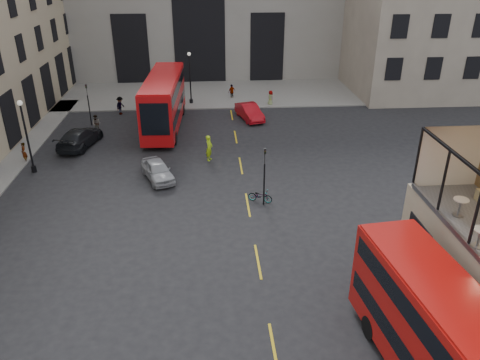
{
  "coord_description": "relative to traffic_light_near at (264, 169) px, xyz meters",
  "views": [
    {
      "loc": [
        -4.36,
        -13.64,
        14.37
      ],
      "look_at": [
        -2.68,
        9.49,
        3.0
      ],
      "focal_mm": 35.0,
      "sensor_mm": 36.0,
      "label": 1
    }
  ],
  "objects": [
    {
      "name": "ground",
      "position": [
        1.0,
        -12.0,
        -2.42
      ],
      "size": [
        140.0,
        140.0,
        0.0
      ],
      "primitive_type": "plane",
      "color": "black",
      "rests_on": "ground"
    },
    {
      "name": "pavement_far",
      "position": [
        -5.0,
        26.0,
        -2.36
      ],
      "size": [
        40.0,
        12.0,
        0.12
      ],
      "primitive_type": "cube",
      "color": "slate",
      "rests_on": "ground"
    },
    {
      "name": "traffic_light_near",
      "position": [
        0.0,
        0.0,
        0.0
      ],
      "size": [
        0.16,
        0.2,
        3.8
      ],
      "color": "black",
      "rests_on": "ground"
    },
    {
      "name": "traffic_light_far",
      "position": [
        -14.0,
        16.0,
        0.0
      ],
      "size": [
        0.16,
        0.2,
        3.8
      ],
      "color": "black",
      "rests_on": "ground"
    },
    {
      "name": "street_lamp_a",
      "position": [
        -16.0,
        6.0,
        -0.03
      ],
      "size": [
        0.36,
        0.36,
        5.33
      ],
      "color": "black",
      "rests_on": "ground"
    },
    {
      "name": "street_lamp_b",
      "position": [
        -5.0,
        22.0,
        -0.03
      ],
      "size": [
        0.36,
        0.36,
        5.33
      ],
      "color": "black",
      "rests_on": "ground"
    },
    {
      "name": "bus_near",
      "position": [
        4.5,
        -14.87,
        0.01
      ],
      "size": [
        3.66,
        11.08,
        4.34
      ],
      "color": "#AF0F0C",
      "rests_on": "ground"
    },
    {
      "name": "bus_far",
      "position": [
        -7.14,
        14.82,
        0.21
      ],
      "size": [
        3.2,
        11.84,
        4.68
      ],
      "color": "red",
      "rests_on": "ground"
    },
    {
      "name": "car_a",
      "position": [
        -6.95,
        4.18,
        -1.76
      ],
      "size": [
        2.92,
        4.24,
        1.34
      ],
      "primitive_type": "imported",
      "rotation": [
        0.0,
        0.0,
        0.38
      ],
      "color": "#A3A5AB",
      "rests_on": "ground"
    },
    {
      "name": "car_b",
      "position": [
        0.62,
        16.65,
        -1.7
      ],
      "size": [
        2.65,
        4.66,
        1.45
      ],
      "primitive_type": "imported",
      "rotation": [
        0.0,
        0.0,
        0.27
      ],
      "color": "#A90A13",
      "rests_on": "ground"
    },
    {
      "name": "car_c",
      "position": [
        -13.78,
        10.82,
        -1.67
      ],
      "size": [
        3.22,
        5.57,
        1.52
      ],
      "primitive_type": "imported",
      "rotation": [
        0.0,
        0.0,
        2.92
      ],
      "color": "black",
      "rests_on": "ground"
    },
    {
      "name": "bicycle",
      "position": [
        -0.18,
        0.37,
        -2.01
      ],
      "size": [
        1.66,
        1.12,
        0.83
      ],
      "primitive_type": "imported",
      "rotation": [
        0.0,
        0.0,
        1.17
      ],
      "color": "gray",
      "rests_on": "ground"
    },
    {
      "name": "cyclist",
      "position": [
        -3.31,
        7.24,
        -1.43
      ],
      "size": [
        0.69,
        0.84,
        1.98
      ],
      "primitive_type": "imported",
      "rotation": [
        0.0,
        0.0,
        1.22
      ],
      "color": "#ADDC17",
      "rests_on": "ground"
    },
    {
      "name": "pedestrian_a",
      "position": [
        -13.1,
        14.15,
        -1.65
      ],
      "size": [
        0.86,
        0.74,
        1.54
      ],
      "primitive_type": "imported",
      "rotation": [
        0.0,
        0.0,
        -0.23
      ],
      "color": "gray",
      "rests_on": "ground"
    },
    {
      "name": "pedestrian_b",
      "position": [
        -11.78,
        19.03,
        -1.55
      ],
      "size": [
        1.05,
        1.3,
        1.75
      ],
      "primitive_type": "imported",
      "rotation": [
        0.0,
        0.0,
        1.16
      ],
      "color": "gray",
      "rests_on": "ground"
    },
    {
      "name": "pedestrian_c",
      "position": [
        -0.66,
        23.65,
        -1.64
      ],
      "size": [
        0.97,
        0.85,
        1.57
      ],
      "primitive_type": "imported",
      "rotation": [
        0.0,
        0.0,
        3.76
      ],
      "color": "gray",
      "rests_on": "ground"
    },
    {
      "name": "pedestrian_d",
      "position": [
        3.18,
        20.98,
        -1.65
      ],
      "size": [
        0.81,
        0.9,
        1.54
      ],
      "primitive_type": "imported",
      "rotation": [
        0.0,
        0.0,
        2.12
      ],
      "color": "gray",
      "rests_on": "ground"
    },
    {
      "name": "pedestrian_e",
      "position": [
        -17.2,
        7.84,
        -1.64
      ],
      "size": [
        0.56,
        0.67,
        1.56
      ],
      "primitive_type": "imported",
      "rotation": [
        0.0,
        0.0,
        5.1
      ],
      "color": "gray",
      "rests_on": "ground"
    },
    {
      "name": "cafe_table_mid",
      "position": [
        6.39,
        -11.94,
        2.67
      ],
      "size": [
        0.6,
        0.6,
        0.75
      ],
      "color": "beige",
      "rests_on": "cafe_floor"
    },
    {
      "name": "cafe_table_far",
      "position": [
        6.78,
        -9.73,
        2.68
      ],
      "size": [
        0.61,
        0.61,
        0.76
      ],
      "color": "silver",
      "rests_on": "cafe_floor"
    }
  ]
}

